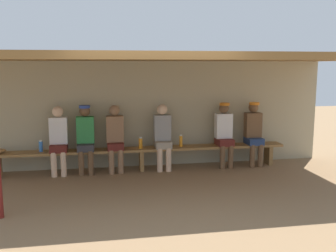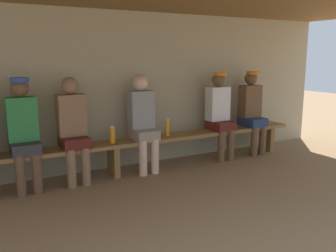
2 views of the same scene
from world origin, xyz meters
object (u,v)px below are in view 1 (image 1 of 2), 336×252
Objects in this scene: player_with_sunglasses at (163,134)px; player_near_post at (85,136)px; player_middle at (115,136)px; player_shirtless_tan at (254,131)px; baseball_glove_dark_brown at (0,151)px; player_in_blue at (224,131)px; player_in_white at (59,138)px; water_bottle_orange at (181,141)px; water_bottle_blue at (41,146)px; bench at (141,152)px; water_bottle_clear at (141,143)px.

player_near_post reaches higher than player_with_sunglasses.
player_shirtless_tan is (2.92, 0.00, 0.02)m from player_middle.
player_with_sunglasses reaches higher than baseball_glove_dark_brown.
player_in_white is at bearing -179.99° from player_in_blue.
water_bottle_orange is (-0.93, -0.00, -0.17)m from player_in_blue.
bench is at bearing -0.21° from water_bottle_blue.
baseball_glove_dark_brown is (-3.14, -0.00, -0.22)m from player_with_sunglasses.
player_near_post reaches higher than player_in_white.
water_bottle_clear is at bearing -178.47° from water_bottle_orange.
player_near_post is at bearing -0.24° from water_bottle_blue.
player_with_sunglasses is (-1.30, -0.00, -0.02)m from player_in_blue.
water_bottle_orange is at bearing 0.03° from bench.
player_middle is at bearing 179.89° from water_bottle_orange.
bench is 26.05× the size of water_bottle_clear.
player_middle reaches higher than water_bottle_orange.
player_in_white is 0.99× the size of player_shirtless_tan.
water_bottle_orange is 3.52m from baseball_glove_dark_brown.
water_bottle_clear is at bearing -2.82° from player_middle.
player_in_white is 1.60m from water_bottle_clear.
water_bottle_blue is 0.95× the size of baseball_glove_dark_brown.
bench is 0.62m from player_middle.
player_shirtless_tan reaches higher than water_bottle_orange.
water_bottle_blue is at bearing 179.76° from player_near_post.
baseball_glove_dark_brown is (-1.09, -0.00, -0.22)m from player_in_white.
player_middle is 5.85× the size of water_bottle_blue.
water_bottle_clear reaches higher than water_bottle_blue.
player_near_post reaches higher than water_bottle_blue.
player_with_sunglasses is (0.96, 0.00, 0.00)m from player_middle.
player_with_sunglasses is at bearing 0.00° from player_in_white.
player_near_post is at bearing 179.81° from bench.
player_with_sunglasses is 5.56× the size of baseball_glove_dark_brown.
player_in_blue reaches higher than water_bottle_orange.
player_with_sunglasses is at bearing -179.99° from player_shirtless_tan.
water_bottle_clear is 0.96× the size of baseball_glove_dark_brown.
player_in_white is 0.99× the size of player_near_post.
player_near_post reaches higher than water_bottle_orange.
water_bottle_clear is (-0.83, -0.02, -0.01)m from water_bottle_orange.
player_middle is 5.80× the size of water_bottle_clear.
bench is 24.25× the size of water_bottle_orange.
player_in_blue is 5.44× the size of water_bottle_orange.
baseball_glove_dark_brown is (-2.69, 0.02, -0.06)m from water_bottle_clear.
bench is at bearing -179.60° from player_with_sunglasses.
water_bottle_orange reaches higher than water_bottle_blue.
bench is 1.64m from player_in_white.
player_shirtless_tan reaches higher than player_middle.
player_middle is at bearing -179.99° from player_in_blue.
water_bottle_orange reaches higher than bench.
water_bottle_blue is 0.76m from baseball_glove_dark_brown.
baseball_glove_dark_brown is at bearing 179.57° from water_bottle_clear.
player_shirtless_tan is (0.65, 0.00, 0.00)m from player_in_blue.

